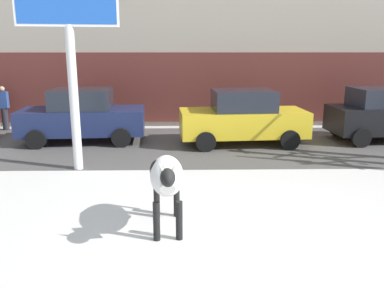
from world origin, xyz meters
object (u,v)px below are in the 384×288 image
object	(u,v)px
billboard	(67,3)
pedestrian_near_billboard	(4,108)
car_navy_sedan	(83,116)
pedestrian_far_left	(75,108)
cow_holstein	(166,177)
car_yellow_sedan	(243,118)
car_black_hatchback	(381,115)

from	to	relation	value
billboard	pedestrian_near_billboard	world-z (taller)	billboard
billboard	car_navy_sedan	xyz separation A→B (m)	(-0.61, 3.20, -3.41)
pedestrian_far_left	cow_holstein	bearing A→B (deg)	-66.28
car_navy_sedan	car_yellow_sedan	world-z (taller)	same
car_black_hatchback	pedestrian_near_billboard	size ratio (longest dim) A/B	2.09
car_navy_sedan	car_yellow_sedan	size ratio (longest dim) A/B	1.00
cow_holstein	car_black_hatchback	bearing A→B (deg)	43.69
car_yellow_sedan	pedestrian_near_billboard	bearing A→B (deg)	164.43
car_navy_sedan	pedestrian_far_left	bearing A→B (deg)	110.61
pedestrian_near_billboard	pedestrian_far_left	size ratio (longest dim) A/B	1.00
car_navy_sedan	car_black_hatchback	size ratio (longest dim) A/B	1.19
car_yellow_sedan	car_black_hatchback	bearing A→B (deg)	4.54
billboard	car_yellow_sedan	distance (m)	6.56
billboard	car_black_hatchback	size ratio (longest dim) A/B	1.54
car_navy_sedan	pedestrian_near_billboard	world-z (taller)	car_navy_sedan
billboard	pedestrian_far_left	xyz separation A→B (m)	(-1.40, 5.30, -3.43)
cow_holstein	car_black_hatchback	world-z (taller)	car_black_hatchback
car_navy_sedan	car_yellow_sedan	bearing A→B (deg)	-4.47
car_black_hatchback	pedestrian_near_billboard	bearing A→B (deg)	171.28
pedestrian_near_billboard	pedestrian_far_left	world-z (taller)	same
billboard	cow_holstein	bearing A→B (deg)	-55.48
car_yellow_sedan	pedestrian_near_billboard	world-z (taller)	car_yellow_sedan
car_navy_sedan	pedestrian_far_left	size ratio (longest dim) A/B	2.49
billboard	car_navy_sedan	world-z (taller)	billboard
pedestrian_far_left	pedestrian_near_billboard	bearing A→B (deg)	180.00
pedestrian_far_left	car_yellow_sedan	bearing A→B (deg)	-21.95
pedestrian_near_billboard	cow_holstein	bearing A→B (deg)	-53.14
car_navy_sedan	car_black_hatchback	bearing A→B (deg)	-0.23
billboard	car_black_hatchback	distance (m)	10.80
cow_holstein	billboard	bearing A→B (deg)	124.52
cow_holstein	car_navy_sedan	xyz separation A→B (m)	(-3.17, 6.92, -0.09)
car_black_hatchback	car_yellow_sedan	bearing A→B (deg)	-175.46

